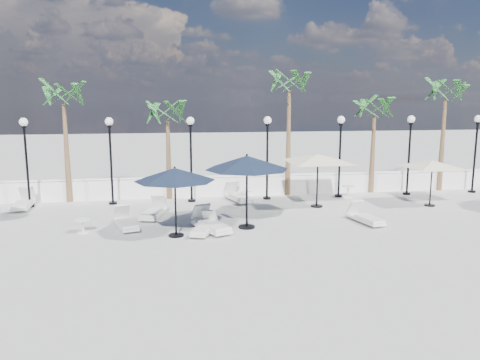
{
  "coord_description": "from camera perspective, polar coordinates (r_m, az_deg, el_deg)",
  "views": [
    {
      "loc": [
        -4.48,
        -14.45,
        4.64
      ],
      "look_at": [
        -1.76,
        3.31,
        1.5
      ],
      "focal_mm": 35.0,
      "sensor_mm": 36.0,
      "label": 1
    }
  ],
  "objects": [
    {
      "name": "ground",
      "position": [
        15.82,
        8.2,
        -7.24
      ],
      "size": [
        100.0,
        100.0,
        0.0
      ],
      "primitive_type": "plane",
      "color": "#ADACA8",
      "rests_on": "ground"
    },
    {
      "name": "balustrade",
      "position": [
        22.79,
        2.78,
        -0.65
      ],
      "size": [
        26.0,
        0.3,
        1.01
      ],
      "color": "white",
      "rests_on": "ground"
    },
    {
      "name": "lamppost_0",
      "position": [
        21.9,
        -24.66,
        3.38
      ],
      "size": [
        0.36,
        0.36,
        3.84
      ],
      "color": "black",
      "rests_on": "ground"
    },
    {
      "name": "lamppost_1",
      "position": [
        21.21,
        -15.52,
        3.74
      ],
      "size": [
        0.36,
        0.36,
        3.84
      ],
      "color": "black",
      "rests_on": "ground"
    },
    {
      "name": "lamppost_2",
      "position": [
        21.08,
        -6.02,
        4.01
      ],
      "size": [
        0.36,
        0.36,
        3.84
      ],
      "color": "black",
      "rests_on": "ground"
    },
    {
      "name": "lamppost_3",
      "position": [
        21.53,
        3.35,
        4.17
      ],
      "size": [
        0.36,
        0.36,
        3.84
      ],
      "color": "black",
      "rests_on": "ground"
    },
    {
      "name": "lamppost_4",
      "position": [
        22.52,
        12.12,
        4.22
      ],
      "size": [
        0.36,
        0.36,
        3.84
      ],
      "color": "black",
      "rests_on": "ground"
    },
    {
      "name": "lamppost_5",
      "position": [
        23.98,
        19.98,
        4.18
      ],
      "size": [
        0.36,
        0.36,
        3.84
      ],
      "color": "black",
      "rests_on": "ground"
    },
    {
      "name": "lamppost_6",
      "position": [
        25.84,
        26.83,
        4.08
      ],
      "size": [
        0.36,
        0.36,
        3.84
      ],
      "color": "black",
      "rests_on": "ground"
    },
    {
      "name": "palm_0",
      "position": [
        22.21,
        -20.72,
        9.01
      ],
      "size": [
        2.6,
        2.6,
        5.5
      ],
      "color": "brown",
      "rests_on": "ground"
    },
    {
      "name": "palm_1",
      "position": [
        21.77,
        -8.83,
        7.46
      ],
      "size": [
        2.6,
        2.6,
        4.7
      ],
      "color": "brown",
      "rests_on": "ground"
    },
    {
      "name": "palm_2",
      "position": [
        22.48,
        6.04,
        11.07
      ],
      "size": [
        2.6,
        2.6,
        6.1
      ],
      "color": "brown",
      "rests_on": "ground"
    },
    {
      "name": "palm_3",
      "position": [
        23.94,
        16.09,
        7.88
      ],
      "size": [
        2.6,
        2.6,
        4.9
      ],
      "color": "brown",
      "rests_on": "ground"
    },
    {
      "name": "palm_4",
      "position": [
        25.69,
        23.79,
        9.28
      ],
      "size": [
        2.6,
        2.6,
        5.7
      ],
      "color": "brown",
      "rests_on": "ground"
    },
    {
      "name": "lounger_0",
      "position": [
        18.78,
        -10.45,
        -3.81
      ],
      "size": [
        1.11,
        1.99,
        0.71
      ],
      "rotation": [
        0.0,
        0.0,
        -0.28
      ],
      "color": "silver",
      "rests_on": "ground"
    },
    {
      "name": "lounger_1",
      "position": [
        22.02,
        -24.87,
        -2.54
      ],
      "size": [
        0.77,
        1.98,
        0.73
      ],
      "rotation": [
        0.0,
        0.0,
        0.07
      ],
      "color": "silver",
      "rests_on": "ground"
    },
    {
      "name": "lounger_2",
      "position": [
        17.46,
        -13.75,
        -5.01
      ],
      "size": [
        1.08,
        1.9,
        0.68
      ],
      "rotation": [
        0.0,
        0.0,
        0.29
      ],
      "color": "silver",
      "rests_on": "ground"
    },
    {
      "name": "lounger_3",
      "position": [
        16.4,
        -4.34,
        -5.77
      ],
      "size": [
        1.13,
        1.79,
        0.64
      ],
      "rotation": [
        0.0,
        0.0,
        -0.37
      ],
      "color": "silver",
      "rests_on": "ground"
    },
    {
      "name": "lounger_4",
      "position": [
        16.64,
        -3.62,
        -5.39
      ],
      "size": [
        1.37,
        2.12,
        0.76
      ],
      "rotation": [
        0.0,
        0.0,
        0.39
      ],
      "color": "silver",
      "rests_on": "ground"
    },
    {
      "name": "lounger_5",
      "position": [
        21.35,
        -0.26,
        -1.94
      ],
      "size": [
        1.19,
        2.13,
        0.76
      ],
      "rotation": [
        0.0,
        0.0,
        0.28
      ],
      "color": "silver",
      "rests_on": "ground"
    },
    {
      "name": "lounger_6",
      "position": [
        18.29,
        15.04,
        -4.4
      ],
      "size": [
        0.95,
        1.87,
        0.67
      ],
      "rotation": [
        0.0,
        0.0,
        0.21
      ],
      "color": "silver",
      "rests_on": "ground"
    },
    {
      "name": "side_table_0",
      "position": [
        17.27,
        -18.63,
        -5.19
      ],
      "size": [
        0.5,
        0.5,
        0.49
      ],
      "color": "silver",
      "rests_on": "ground"
    },
    {
      "name": "side_table_1",
      "position": [
        21.29,
        0.74,
        -1.89
      ],
      "size": [
        0.49,
        0.49,
        0.47
      ],
      "color": "silver",
      "rests_on": "ground"
    },
    {
      "name": "side_table_2",
      "position": [
        22.68,
        13.04,
        -1.26
      ],
      "size": [
        0.59,
        0.59,
        0.57
      ],
      "color": "silver",
      "rests_on": "ground"
    },
    {
      "name": "parasol_navy_left",
      "position": [
        15.76,
        -7.96,
        0.64
      ],
      "size": [
        2.73,
        2.73,
        2.41
      ],
      "color": "black",
      "rests_on": "ground"
    },
    {
      "name": "parasol_navy_mid",
      "position": [
        16.61,
        0.84,
        2.09
      ],
      "size": [
        3.02,
        3.02,
        2.71
      ],
      "color": "black",
      "rests_on": "ground"
    },
    {
      "name": "parasol_cream_sq_a",
      "position": [
        20.22,
        9.5,
        3.09
      ],
      "size": [
        5.03,
        5.03,
        2.47
      ],
      "color": "black",
      "rests_on": "ground"
    },
    {
      "name": "parasol_cream_sq_b",
      "position": [
        21.8,
        22.43,
        2.19
      ],
      "size": [
        4.31,
        4.31,
        2.16
      ],
      "color": "black",
      "rests_on": "ground"
    }
  ]
}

